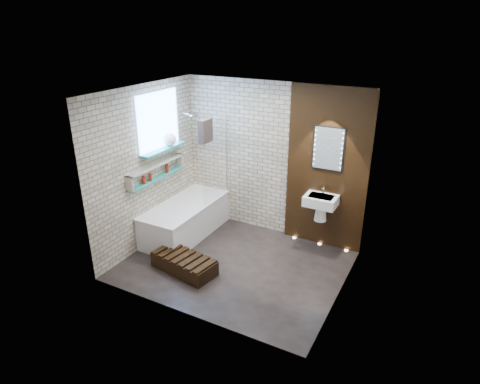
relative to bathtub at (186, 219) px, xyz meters
The scene contains 15 objects.
ground 1.34m from the bathtub, 20.18° to the right, with size 3.20×3.20×0.00m, color black.
room_shell 1.65m from the bathtub, 20.18° to the right, with size 3.24×3.20×2.60m.
walnut_panel 2.53m from the bathtub, 20.65° to the left, with size 1.30×0.06×2.60m, color black.
clerestory_window 1.65m from the bathtub, 163.78° to the right, with size 0.18×1.00×0.94m.
display_niche 1.00m from the bathtub, 135.46° to the right, with size 0.14×1.30×0.26m.
bathtub is the anchor object (origin of this frame).
bath_screen 1.14m from the bathtub, 51.10° to the left, with size 0.01×0.78×1.40m, color white.
towel 1.61m from the bathtub, 25.94° to the left, with size 0.11×0.28×0.37m, color #292421.
shower_head 1.78m from the bathtub, 98.54° to the left, with size 0.18×0.18×0.02m, color silver.
washbasin 2.32m from the bathtub, 16.01° to the left, with size 0.50×0.36×0.58m.
led_mirror 2.68m from the bathtub, 19.78° to the left, with size 0.50×0.02×0.70m.
walnut_step 1.15m from the bathtub, 56.65° to the right, with size 0.99×0.44×0.22m, color black.
niche_bottles 1.00m from the bathtub, 128.79° to the right, with size 0.06×0.65×0.14m.
sill_vases 1.39m from the bathtub, 167.41° to the left, with size 0.21×0.21×0.21m.
floor_uplights 2.32m from the bathtub, 19.02° to the left, with size 0.96×0.06×0.01m.
Camera 1 is at (2.60, -4.73, 3.48)m, focal length 30.85 mm.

